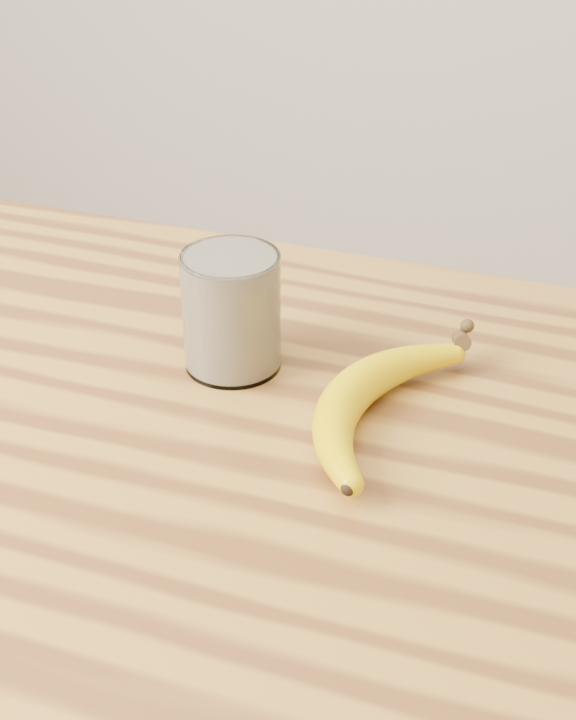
% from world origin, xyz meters
% --- Properties ---
extents(table, '(1.20, 0.80, 0.90)m').
position_xyz_m(table, '(0.00, 0.00, 0.77)').
color(table, '#A7742C').
rests_on(table, ground).
extents(smoothie_glass, '(0.09, 0.09, 0.11)m').
position_xyz_m(smoothie_glass, '(-0.03, 0.13, 0.96)').
color(smoothie_glass, white).
rests_on(smoothie_glass, table).
extents(banana, '(0.17, 0.34, 0.04)m').
position_xyz_m(banana, '(0.10, 0.09, 0.92)').
color(banana, '#E1B700').
rests_on(banana, table).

